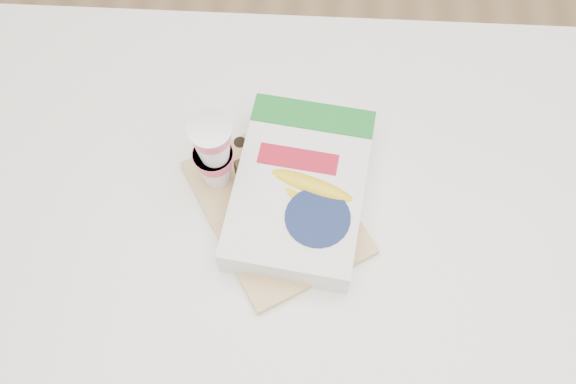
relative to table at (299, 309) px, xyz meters
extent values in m
plane|color=tan|center=(0.00, 0.00, -0.46)|extent=(4.00, 4.00, 0.00)
cube|color=white|center=(0.00, 0.00, 0.00)|extent=(1.21, 0.81, 0.91)
cube|color=#DAC578|center=(-0.04, 0.02, 0.46)|extent=(0.31, 0.34, 0.01)
cube|color=#382816|center=(-0.08, 0.06, 0.49)|extent=(0.06, 0.06, 0.03)
ellipsoid|color=yellow|center=(-0.06, -0.02, 0.49)|extent=(0.07, 0.16, 0.05)
sphere|color=#382816|center=(-0.04, -0.09, 0.49)|extent=(0.01, 0.01, 0.01)
ellipsoid|color=yellow|center=(-0.03, 0.00, 0.49)|extent=(0.12, 0.15, 0.05)
sphere|color=#382816|center=(0.01, -0.07, 0.49)|extent=(0.01, 0.01, 0.01)
ellipsoid|color=yellow|center=(-0.01, 0.01, 0.50)|extent=(0.15, 0.13, 0.05)
sphere|color=#382816|center=(0.05, -0.03, 0.50)|extent=(0.01, 0.01, 0.01)
ellipsoid|color=yellow|center=(0.00, 0.04, 0.50)|extent=(0.16, 0.09, 0.05)
sphere|color=#382816|center=(0.07, 0.01, 0.50)|extent=(0.01, 0.01, 0.01)
cylinder|color=silver|center=(-0.13, 0.06, 0.61)|extent=(0.06, 0.06, 0.00)
cube|color=white|center=(-0.01, 0.04, 0.49)|extent=(0.22, 0.30, 0.06)
cube|color=#1A7627|center=(0.01, 0.15, 0.52)|extent=(0.19, 0.07, 0.00)
cylinder|color=#14214D|center=(0.02, -0.02, 0.52)|extent=(0.11, 0.11, 0.00)
cube|color=#AE1328|center=(-0.01, 0.07, 0.52)|extent=(0.12, 0.05, 0.00)
camera|label=1|loc=(0.00, -0.40, 1.34)|focal=40.00mm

